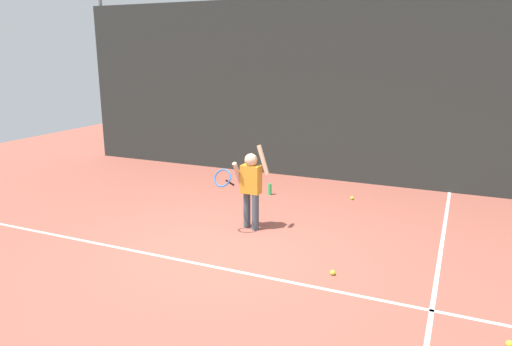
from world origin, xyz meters
TOP-DOWN VIEW (x-y plane):
  - ground_plane at (0.00, 0.00)m, footprint 20.00×20.00m
  - court_line_baseline at (0.00, -0.68)m, footprint 9.00×0.05m
  - court_line_sideline at (2.81, 1.00)m, footprint 0.05×9.00m
  - back_fence_windscreen at (0.00, 4.19)m, footprint 11.65×0.08m
  - fence_post_0 at (-5.67, 4.25)m, footprint 0.09×0.09m
  - fence_post_1 at (-1.89, 4.25)m, footprint 0.09×0.09m
  - fence_post_2 at (1.89, 4.25)m, footprint 0.09×0.09m
  - tennis_player at (0.00, 0.77)m, footprint 0.74×0.57m
  - water_bottle at (-0.40, 2.59)m, footprint 0.07×0.07m
  - tennis_ball_0 at (1.62, -0.29)m, footprint 0.07×0.07m
  - tennis_ball_2 at (1.14, 2.90)m, footprint 0.07×0.07m
  - tennis_ball_3 at (3.53, -1.08)m, footprint 0.07×0.07m

SIDE VIEW (x-z plane):
  - ground_plane at x=0.00m, z-range 0.00..0.00m
  - court_line_baseline at x=0.00m, z-range 0.00..0.00m
  - court_line_sideline at x=2.81m, z-range 0.00..0.00m
  - tennis_ball_0 at x=1.62m, z-range 0.00..0.07m
  - tennis_ball_2 at x=1.14m, z-range 0.00..0.07m
  - tennis_ball_3 at x=3.53m, z-range 0.00..0.07m
  - water_bottle at x=-0.40m, z-range 0.00..0.22m
  - tennis_player at x=0.00m, z-range 0.05..1.40m
  - back_fence_windscreen at x=0.00m, z-range 0.00..3.81m
  - fence_post_0 at x=-5.67m, z-range 0.00..3.96m
  - fence_post_1 at x=-1.89m, z-range 0.00..3.96m
  - fence_post_2 at x=1.89m, z-range 0.00..3.96m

